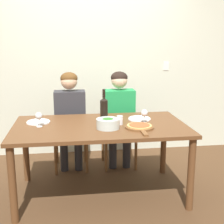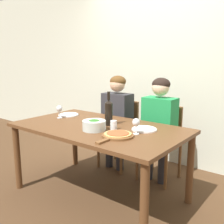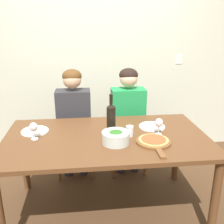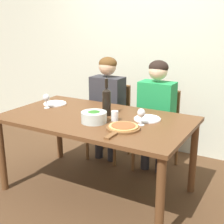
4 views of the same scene
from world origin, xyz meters
name	(u,v)px [view 4 (image 4 of 4)]	position (x,y,z in m)	size (l,w,h in m)	color
ground_plane	(97,190)	(0.00, 0.00, 0.00)	(40.00, 40.00, 0.00)	#4C331E
back_wall	(154,45)	(0.00, 1.36, 1.35)	(10.00, 0.06, 2.70)	beige
dining_table	(96,126)	(0.00, 0.00, 0.68)	(1.77, 1.01, 0.77)	brown
chair_left	(111,117)	(-0.30, 0.82, 0.49)	(0.42, 0.42, 0.89)	brown
chair_right	(159,125)	(0.32, 0.82, 0.49)	(0.42, 0.42, 0.89)	brown
person_woman	(107,99)	(-0.30, 0.71, 0.75)	(0.47, 0.51, 1.24)	#28282D
person_man	(156,106)	(0.32, 0.71, 0.75)	(0.47, 0.51, 1.24)	#28282D
wine_bottle	(107,101)	(0.05, 0.10, 0.91)	(0.08, 0.08, 0.35)	black
broccoli_bowl	(94,117)	(0.07, -0.14, 0.82)	(0.23, 0.23, 0.11)	silver
dinner_plate_left	(55,103)	(-0.64, 0.17, 0.78)	(0.25, 0.25, 0.02)	white
dinner_plate_right	(147,119)	(0.45, 0.16, 0.78)	(0.25, 0.25, 0.02)	white
pizza_on_board	(123,128)	(0.38, -0.18, 0.78)	(0.29, 0.43, 0.04)	brown
wine_glass_left	(46,98)	(-0.61, 0.01, 0.87)	(0.07, 0.07, 0.15)	silver
wine_glass_right	(141,114)	(0.46, -0.01, 0.87)	(0.07, 0.07, 0.15)	silver
water_tumbler	(115,116)	(0.20, -0.01, 0.81)	(0.07, 0.07, 0.09)	silver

